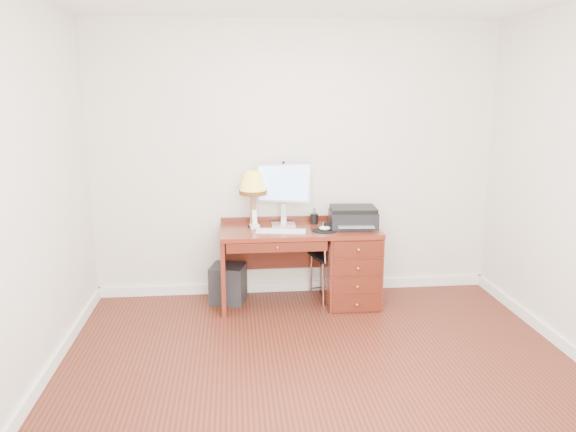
{
  "coord_description": "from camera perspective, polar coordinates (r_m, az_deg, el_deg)",
  "views": [
    {
      "loc": [
        -0.62,
        -3.75,
        2.05
      ],
      "look_at": [
        -0.13,
        1.2,
        0.92
      ],
      "focal_mm": 35.0,
      "sensor_mm": 36.0,
      "label": 1
    }
  ],
  "objects": [
    {
      "name": "pen_cup",
      "position": [
        5.53,
        2.68,
        -0.29
      ],
      "size": [
        0.08,
        0.08,
        0.1
      ],
      "primitive_type": "cylinder",
      "color": "black",
      "rests_on": "desk"
    },
    {
      "name": "phone",
      "position": [
        5.35,
        -3.42,
        -0.7
      ],
      "size": [
        0.1,
        0.1,
        0.18
      ],
      "rotation": [
        0.0,
        0.0,
        0.17
      ],
      "color": "white",
      "rests_on": "desk"
    },
    {
      "name": "printer",
      "position": [
        5.42,
        6.63,
        -0.11
      ],
      "size": [
        0.46,
        0.37,
        0.2
      ],
      "rotation": [
        0.0,
        0.0,
        -0.07
      ],
      "color": "black",
      "rests_on": "desk"
    },
    {
      "name": "equipment_box",
      "position": [
        5.57,
        -6.1,
        -6.83
      ],
      "size": [
        0.38,
        0.38,
        0.37
      ],
      "primitive_type": "cube",
      "rotation": [
        0.0,
        0.0,
        -0.22
      ],
      "color": "black",
      "rests_on": "ground"
    },
    {
      "name": "desk",
      "position": [
        5.49,
        4.52,
        -4.6
      ],
      "size": [
        1.5,
        0.67,
        0.75
      ],
      "color": "maroon",
      "rests_on": "ground"
    },
    {
      "name": "leg_lamp",
      "position": [
        5.34,
        -3.58,
        3.03
      ],
      "size": [
        0.26,
        0.26,
        0.54
      ],
      "color": "black",
      "rests_on": "desk"
    },
    {
      "name": "ground",
      "position": [
        4.32,
        3.42,
        -15.57
      ],
      "size": [
        4.0,
        4.0,
        0.0
      ],
      "primitive_type": "plane",
      "color": "#3F170E",
      "rests_on": "ground"
    },
    {
      "name": "chair",
      "position": [
        5.5,
        4.72,
        -3.59
      ],
      "size": [
        0.47,
        0.47,
        0.83
      ],
      "rotation": [
        0.0,
        0.0,
        0.22
      ],
      "color": "black",
      "rests_on": "ground"
    },
    {
      "name": "mouse_pad",
      "position": [
        5.26,
        3.74,
        -1.37
      ],
      "size": [
        0.24,
        0.24,
        0.05
      ],
      "color": "black",
      "rests_on": "desk"
    },
    {
      "name": "keyboard",
      "position": [
        5.22,
        -0.71,
        -1.54
      ],
      "size": [
        0.47,
        0.2,
        0.02
      ],
      "primitive_type": "cube",
      "rotation": [
        0.0,
        0.0,
        -0.16
      ],
      "color": "white",
      "rests_on": "desk"
    },
    {
      "name": "room_shell",
      "position": [
        4.86,
        2.24,
        -11.54
      ],
      "size": [
        4.0,
        4.0,
        4.0
      ],
      "color": "silver",
      "rests_on": "ground"
    },
    {
      "name": "monitor",
      "position": [
        5.43,
        -0.53,
        3.01
      ],
      "size": [
        0.52,
        0.21,
        0.6
      ],
      "rotation": [
        0.0,
        0.0,
        -0.21
      ],
      "color": "silver",
      "rests_on": "desk"
    }
  ]
}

